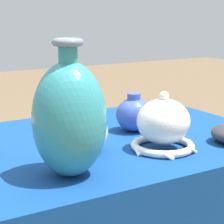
% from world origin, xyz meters
% --- Properties ---
extents(display_table, '(1.17, 0.75, 0.75)m').
position_xyz_m(display_table, '(0.00, -0.02, 0.67)').
color(display_table, '#38383D').
rests_on(display_table, ground_plane).
extents(vase_tall_bulbous, '(0.18, 0.18, 0.33)m').
position_xyz_m(vase_tall_bulbous, '(-0.17, -0.23, 0.89)').
color(vase_tall_bulbous, teal).
rests_on(vase_tall_bulbous, display_table).
extents(vase_dome_bell, '(0.20, 0.19, 0.17)m').
position_xyz_m(vase_dome_bell, '(0.15, -0.18, 0.81)').
color(vase_dome_bell, white).
rests_on(vase_dome_bell, display_table).
extents(mosaic_tile_box, '(0.14, 0.13, 0.08)m').
position_xyz_m(mosaic_tile_box, '(0.09, 0.25, 0.79)').
color(mosaic_tile_box, '#232328').
rests_on(mosaic_tile_box, display_table).
extents(jar_round_cobalt, '(0.12, 0.12, 0.13)m').
position_xyz_m(jar_round_cobalt, '(0.18, 0.03, 0.80)').
color(jar_round_cobalt, '#3851A8').
rests_on(jar_round_cobalt, display_table).
extents(jar_round_porcelain, '(0.14, 0.14, 0.14)m').
position_xyz_m(jar_round_porcelain, '(-0.06, -0.09, 0.81)').
color(jar_round_porcelain, white).
rests_on(jar_round_porcelain, display_table).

